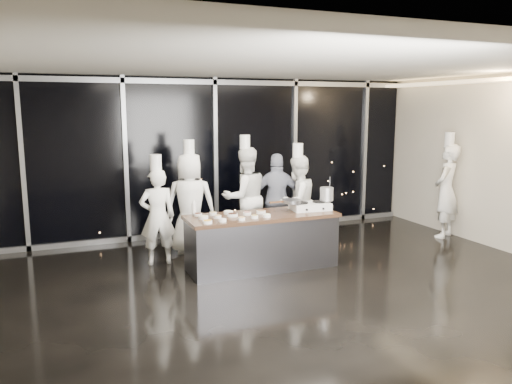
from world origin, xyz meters
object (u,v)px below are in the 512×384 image
Objects in this scene: frying_pan at (291,201)px; guest at (277,199)px; stove at (310,206)px; chef_center at (245,197)px; demo_counter at (262,241)px; chef_far_left at (158,215)px; stock_pot at (327,194)px; chef_right at (297,201)px; chef_side at (446,190)px; chef_left at (190,203)px.

guest is at bearing 81.45° from frying_pan.
chef_center reaches higher than stove.
stove is at bearing 112.54° from chef_center.
chef_far_left is at bearing 150.67° from demo_counter.
stove is 2.99× the size of stock_pot.
chef_right is at bearing 82.46° from stove.
frying_pan is at bearing 177.37° from stock_pot.
frying_pan is 3.68m from chef_side.
chef_center is 1.20× the size of guest.
stove is at bearing 55.47° from chef_right.
chef_center reaches higher than demo_counter.
chef_far_left is 1.05× the size of guest.
chef_far_left is at bearing 31.78° from guest.
frying_pan is (-0.35, 0.02, 0.10)m from stove.
chef_side reaches higher than frying_pan.
chef_right is at bearing -175.67° from chef_far_left.
frying_pan is 0.66m from stock_pot.
demo_counter is 1.79m from chef_far_left.
demo_counter is 1.48m from chef_right.
chef_left is (0.67, 0.43, 0.09)m from chef_far_left.
chef_left is 5.12m from chef_side.
chef_side is at bearing 12.67° from stove.
demo_counter is 1.62m from chef_left.
chef_center reaches higher than chef_right.
demo_counter is 4.26× the size of frying_pan.
chef_far_left is 0.94× the size of chef_right.
chef_center is at bearing 13.40° from guest.
frying_pan is at bearing 99.70° from chef_center.
chef_side is (3.99, -0.87, 0.02)m from chef_center.
chef_side is at bearing 162.95° from chef_center.
chef_far_left is at bearing -20.83° from chef_right.
chef_side reaches higher than guest.
stove is 1.48m from chef_center.
guest is (0.62, -0.10, -0.07)m from chef_center.
chef_side is (3.11, -0.44, 0.09)m from chef_right.
stove reaches higher than demo_counter.
stock_pot is 0.11× the size of chef_left.
chef_left is (-1.40, 1.24, -0.15)m from frying_pan.
demo_counter is 1.03m from stove.
chef_right reaches higher than chef_far_left.
chef_far_left reaches higher than stock_pot.
chef_far_left reaches higher than frying_pan.
chef_right reaches higher than guest.
chef_left reaches higher than frying_pan.
chef_far_left is (-2.07, 0.81, -0.24)m from frying_pan.
stove is 2.56m from chef_far_left.
stove is at bearing 1.25° from frying_pan.
guest is at bearing -44.41° from chef_side.
chef_side reaches higher than stock_pot.
stove is at bearing 1.52° from demo_counter.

